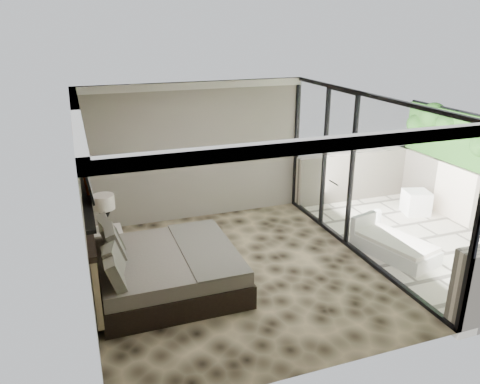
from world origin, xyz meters
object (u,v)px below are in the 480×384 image
object	(u,v)px
nightstand	(107,244)
table_lamp	(104,208)
lounger	(392,245)
bed	(161,268)
ottoman	(416,202)

from	to	relation	value
nightstand	table_lamp	world-z (taller)	table_lamp
nightstand	lounger	distance (m)	4.98
bed	lounger	xyz separation A→B (m)	(4.04, -0.24, -0.18)
table_lamp	lounger	xyz separation A→B (m)	(4.72, -1.52, -0.76)
bed	table_lamp	bearing A→B (deg)	118.03
ottoman	lounger	distance (m)	2.17
table_lamp	lounger	world-z (taller)	table_lamp
nightstand	table_lamp	distance (m)	0.66
ottoman	lounger	bearing A→B (deg)	-139.40
bed	table_lamp	size ratio (longest dim) A/B	3.31
lounger	nightstand	bearing A→B (deg)	147.02
table_lamp	ottoman	size ratio (longest dim) A/B	1.31
nightstand	ottoman	xyz separation A→B (m)	(6.39, -0.13, -0.03)
table_lamp	ottoman	bearing A→B (deg)	-0.95
bed	nightstand	bearing A→B (deg)	118.42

